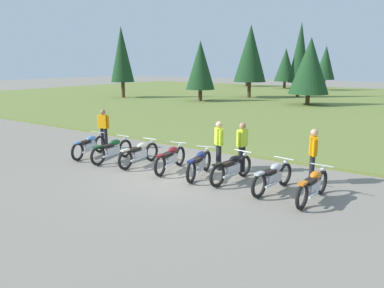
{
  "coord_description": "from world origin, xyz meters",
  "views": [
    {
      "loc": [
        6.85,
        -9.41,
        3.58
      ],
      "look_at": [
        0.0,
        0.6,
        0.9
      ],
      "focal_mm": 34.42,
      "sensor_mm": 36.0,
      "label": 1
    }
  ],
  "objects_px": {
    "motorcycle_british_green": "(112,150)",
    "rider_in_hivis_vest": "(104,127)",
    "motorcycle_navy": "(199,163)",
    "rider_checking_bike": "(242,144)",
    "motorcycle_black": "(232,168)",
    "motorcycle_silver": "(273,177)",
    "rider_with_back_turned": "(219,142)",
    "motorcycle_orange": "(313,186)",
    "motorcycle_maroon": "(171,158)",
    "rider_near_row_end": "(313,153)",
    "motorcycle_cream": "(139,153)",
    "motorcycle_sky_blue": "(89,145)"
  },
  "relations": [
    {
      "from": "motorcycle_sky_blue",
      "to": "motorcycle_orange",
      "type": "distance_m",
      "value": 8.63
    },
    {
      "from": "motorcycle_british_green",
      "to": "rider_in_hivis_vest",
      "type": "distance_m",
      "value": 2.29
    },
    {
      "from": "motorcycle_silver",
      "to": "rider_checking_bike",
      "type": "bearing_deg",
      "value": 142.34
    },
    {
      "from": "motorcycle_navy",
      "to": "rider_checking_bike",
      "type": "xyz_separation_m",
      "value": [
        0.87,
        1.25,
        0.51
      ]
    },
    {
      "from": "motorcycle_cream",
      "to": "motorcycle_orange",
      "type": "height_order",
      "value": "same"
    },
    {
      "from": "motorcycle_british_green",
      "to": "motorcycle_maroon",
      "type": "xyz_separation_m",
      "value": [
        2.55,
        0.24,
        0.0
      ]
    },
    {
      "from": "motorcycle_navy",
      "to": "rider_in_hivis_vest",
      "type": "relative_size",
      "value": 1.24
    },
    {
      "from": "motorcycle_british_green",
      "to": "rider_in_hivis_vest",
      "type": "height_order",
      "value": "rider_in_hivis_vest"
    },
    {
      "from": "motorcycle_orange",
      "to": "rider_in_hivis_vest",
      "type": "distance_m",
      "value": 9.29
    },
    {
      "from": "motorcycle_sky_blue",
      "to": "rider_with_back_turned",
      "type": "height_order",
      "value": "rider_with_back_turned"
    },
    {
      "from": "rider_in_hivis_vest",
      "to": "motorcycle_silver",
      "type": "bearing_deg",
      "value": -7.44
    },
    {
      "from": "rider_near_row_end",
      "to": "motorcycle_navy",
      "type": "bearing_deg",
      "value": -156.24
    },
    {
      "from": "motorcycle_silver",
      "to": "rider_in_hivis_vest",
      "type": "height_order",
      "value": "rider_in_hivis_vest"
    },
    {
      "from": "motorcycle_sky_blue",
      "to": "motorcycle_orange",
      "type": "relative_size",
      "value": 0.98
    },
    {
      "from": "motorcycle_british_green",
      "to": "motorcycle_black",
      "type": "height_order",
      "value": "same"
    },
    {
      "from": "motorcycle_black",
      "to": "motorcycle_orange",
      "type": "relative_size",
      "value": 1.0
    },
    {
      "from": "motorcycle_maroon",
      "to": "motorcycle_silver",
      "type": "bearing_deg",
      "value": -0.15
    },
    {
      "from": "rider_near_row_end",
      "to": "motorcycle_maroon",
      "type": "bearing_deg",
      "value": -162.32
    },
    {
      "from": "motorcycle_british_green",
      "to": "motorcycle_cream",
      "type": "height_order",
      "value": "same"
    },
    {
      "from": "motorcycle_maroon",
      "to": "rider_near_row_end",
      "type": "relative_size",
      "value": 1.25
    },
    {
      "from": "motorcycle_maroon",
      "to": "rider_checking_bike",
      "type": "bearing_deg",
      "value": 31.27
    },
    {
      "from": "motorcycle_maroon",
      "to": "motorcycle_silver",
      "type": "relative_size",
      "value": 1.0
    },
    {
      "from": "rider_with_back_turned",
      "to": "rider_near_row_end",
      "type": "distance_m",
      "value": 3.08
    },
    {
      "from": "motorcycle_navy",
      "to": "motorcycle_orange",
      "type": "relative_size",
      "value": 0.99
    },
    {
      "from": "rider_checking_bike",
      "to": "rider_with_back_turned",
      "type": "bearing_deg",
      "value": -165.13
    },
    {
      "from": "motorcycle_black",
      "to": "motorcycle_silver",
      "type": "xyz_separation_m",
      "value": [
        1.39,
        -0.13,
        0.0
      ]
    },
    {
      "from": "motorcycle_cream",
      "to": "rider_with_back_turned",
      "type": "bearing_deg",
      "value": 23.22
    },
    {
      "from": "rider_in_hivis_vest",
      "to": "rider_near_row_end",
      "type": "distance_m",
      "value": 8.71
    },
    {
      "from": "rider_with_back_turned",
      "to": "motorcycle_british_green",
      "type": "bearing_deg",
      "value": -161.58
    },
    {
      "from": "motorcycle_cream",
      "to": "motorcycle_silver",
      "type": "xyz_separation_m",
      "value": [
        5.0,
        0.08,
        0.0
      ]
    },
    {
      "from": "motorcycle_british_green",
      "to": "motorcycle_cream",
      "type": "distance_m",
      "value": 1.22
    },
    {
      "from": "motorcycle_black",
      "to": "rider_checking_bike",
      "type": "relative_size",
      "value": 1.25
    },
    {
      "from": "motorcycle_sky_blue",
      "to": "rider_near_row_end",
      "type": "distance_m",
      "value": 8.32
    },
    {
      "from": "motorcycle_maroon",
      "to": "motorcycle_navy",
      "type": "height_order",
      "value": "same"
    },
    {
      "from": "rider_in_hivis_vest",
      "to": "motorcycle_british_green",
      "type": "bearing_deg",
      "value": -34.96
    },
    {
      "from": "rider_with_back_turned",
      "to": "rider_near_row_end",
      "type": "bearing_deg",
      "value": 6.47
    },
    {
      "from": "motorcycle_silver",
      "to": "rider_checking_bike",
      "type": "distance_m",
      "value": 2.1
    },
    {
      "from": "motorcycle_silver",
      "to": "rider_near_row_end",
      "type": "distance_m",
      "value": 1.63
    },
    {
      "from": "motorcycle_sky_blue",
      "to": "motorcycle_cream",
      "type": "bearing_deg",
      "value": 3.7
    },
    {
      "from": "motorcycle_british_green",
      "to": "rider_in_hivis_vest",
      "type": "relative_size",
      "value": 1.26
    },
    {
      "from": "rider_with_back_turned",
      "to": "rider_near_row_end",
      "type": "relative_size",
      "value": 1.0
    },
    {
      "from": "motorcycle_cream",
      "to": "motorcycle_silver",
      "type": "bearing_deg",
      "value": 0.88
    },
    {
      "from": "motorcycle_british_green",
      "to": "motorcycle_navy",
      "type": "relative_size",
      "value": 1.02
    },
    {
      "from": "motorcycle_sky_blue",
      "to": "motorcycle_british_green",
      "type": "height_order",
      "value": "same"
    },
    {
      "from": "rider_checking_bike",
      "to": "motorcycle_navy",
      "type": "bearing_deg",
      "value": -124.83
    },
    {
      "from": "motorcycle_black",
      "to": "rider_with_back_turned",
      "type": "distance_m",
      "value": 1.44
    },
    {
      "from": "motorcycle_navy",
      "to": "rider_with_back_turned",
      "type": "distance_m",
      "value": 1.17
    },
    {
      "from": "motorcycle_black",
      "to": "rider_in_hivis_vest",
      "type": "xyz_separation_m",
      "value": [
        -6.64,
        0.91,
        0.51
      ]
    },
    {
      "from": "motorcycle_sky_blue",
      "to": "motorcycle_navy",
      "type": "distance_m",
      "value": 4.99
    },
    {
      "from": "motorcycle_navy",
      "to": "motorcycle_silver",
      "type": "relative_size",
      "value": 0.99
    }
  ]
}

